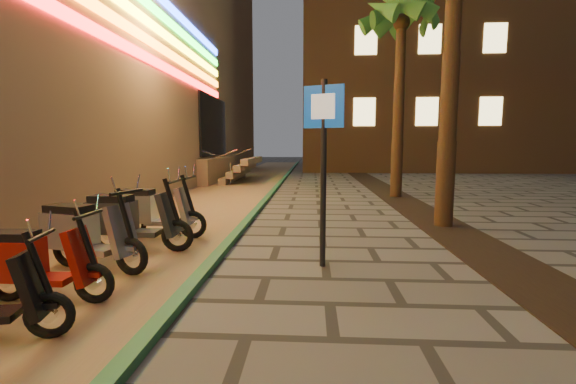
# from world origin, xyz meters

# --- Properties ---
(parking_strip) EXTENTS (3.40, 60.00, 0.01)m
(parking_strip) POSITION_xyz_m (-2.60, 10.00, 0.01)
(parking_strip) COLOR #8C7251
(parking_strip) RESTS_ON ground
(green_curb) EXTENTS (0.18, 60.00, 0.10)m
(green_curb) POSITION_xyz_m (-0.90, 10.00, 0.05)
(green_curb) COLOR #26673E
(green_curb) RESTS_ON ground
(planting_strip) EXTENTS (1.20, 40.00, 0.02)m
(planting_strip) POSITION_xyz_m (3.60, 5.00, 0.01)
(planting_strip) COLOR black
(planting_strip) RESTS_ON ground
(apartment_block) EXTENTS (18.00, 16.06, 25.00)m
(apartment_block) POSITION_xyz_m (9.00, 32.00, 12.50)
(apartment_block) COLOR brown
(apartment_block) RESTS_ON ground
(palm_d) EXTENTS (2.97, 3.02, 7.16)m
(palm_d) POSITION_xyz_m (3.60, 12.00, 5.94)
(palm_d) COLOR #472D19
(palm_d) RESTS_ON ground
(pedestrian_sign) EXTENTS (0.58, 0.25, 2.76)m
(pedestrian_sign) POSITION_xyz_m (0.78, 3.90, 1.79)
(pedestrian_sign) COLOR black
(pedestrian_sign) RESTS_ON ground
(scooter_6) EXTENTS (1.54, 0.54, 1.09)m
(scooter_6) POSITION_xyz_m (-2.62, 2.34, 0.47)
(scooter_6) COLOR black
(scooter_6) RESTS_ON ground
(scooter_7) EXTENTS (1.75, 0.88, 1.23)m
(scooter_7) POSITION_xyz_m (-2.71, 3.54, 0.54)
(scooter_7) COLOR black
(scooter_7) RESTS_ON ground
(scooter_8) EXTENTS (1.80, 0.63, 1.27)m
(scooter_8) POSITION_xyz_m (-2.53, 4.53, 0.55)
(scooter_8) COLOR black
(scooter_8) RESTS_ON ground
(scooter_9) EXTENTS (1.78, 0.62, 1.26)m
(scooter_9) POSITION_xyz_m (-2.56, 5.49, 0.55)
(scooter_9) COLOR black
(scooter_9) RESTS_ON ground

